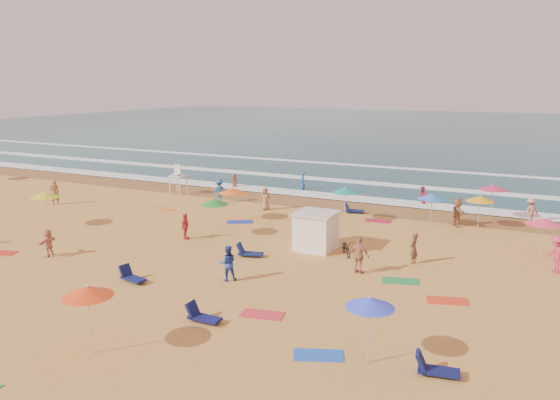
% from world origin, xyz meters
% --- Properties ---
extents(ground, '(220.00, 220.00, 0.00)m').
position_xyz_m(ground, '(0.00, 0.00, 0.00)').
color(ground, gold).
rests_on(ground, ground).
extents(ocean, '(220.00, 140.00, 0.18)m').
position_xyz_m(ocean, '(0.00, 84.00, 0.00)').
color(ocean, '#0C4756').
rests_on(ocean, ground).
extents(wet_sand, '(220.00, 220.00, 0.00)m').
position_xyz_m(wet_sand, '(0.00, 12.50, 0.01)').
color(wet_sand, olive).
rests_on(wet_sand, ground).
extents(surf_foam, '(200.00, 18.70, 0.05)m').
position_xyz_m(surf_foam, '(0.00, 21.32, 0.10)').
color(surf_foam, white).
rests_on(surf_foam, ground).
extents(cabana, '(2.00, 2.00, 2.00)m').
position_xyz_m(cabana, '(2.98, 1.48, 1.00)').
color(cabana, white).
rests_on(cabana, ground).
extents(cabana_roof, '(2.20, 2.20, 0.12)m').
position_xyz_m(cabana_roof, '(2.98, 1.48, 2.06)').
color(cabana_roof, silver).
rests_on(cabana_roof, cabana).
extents(bicycle, '(1.35, 1.67, 0.85)m').
position_xyz_m(bicycle, '(4.88, 1.18, 0.43)').
color(bicycle, black).
rests_on(bicycle, ground).
extents(lifeguard_stand, '(1.20, 1.20, 2.10)m').
position_xyz_m(lifeguard_stand, '(-13.12, 10.53, 1.05)').
color(lifeguard_stand, white).
rests_on(lifeguard_stand, ground).
extents(beach_umbrellas, '(54.79, 31.93, 0.82)m').
position_xyz_m(beach_umbrellas, '(0.71, 0.47, 2.12)').
color(beach_umbrellas, blue).
rests_on(beach_umbrellas, ground).
extents(loungers, '(53.28, 22.18, 0.34)m').
position_xyz_m(loungers, '(5.61, -2.85, 0.17)').
color(loungers, '#0F164F').
rests_on(loungers, ground).
extents(towels, '(34.41, 26.40, 0.03)m').
position_xyz_m(towels, '(2.83, -2.00, 0.01)').
color(towels, red).
rests_on(towels, ground).
extents(beachgoers, '(37.74, 24.50, 2.14)m').
position_xyz_m(beachgoers, '(-0.60, 4.78, 0.85)').
color(beachgoers, '#AF7C51').
rests_on(beachgoers, ground).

